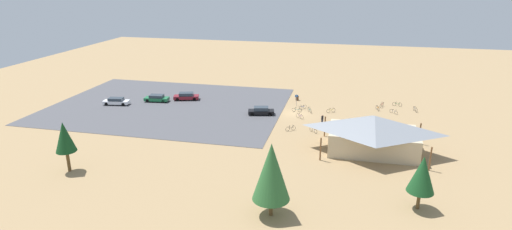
% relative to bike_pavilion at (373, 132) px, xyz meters
% --- Properties ---
extents(ground, '(160.00, 160.00, 0.00)m').
position_rel_bike_pavilion_xyz_m(ground, '(12.36, -14.03, -2.88)').
color(ground, '#9E7F56').
rests_on(ground, ground).
extents(parking_lot_asphalt, '(42.45, 32.12, 0.05)m').
position_rel_bike_pavilion_xyz_m(parking_lot_asphalt, '(36.04, -13.64, -2.85)').
color(parking_lot_asphalt, '#4C4C51').
rests_on(parking_lot_asphalt, ground).
extents(bike_pavilion, '(13.70, 8.97, 5.22)m').
position_rel_bike_pavilion_xyz_m(bike_pavilion, '(0.00, 0.00, 0.00)').
color(bike_pavilion, '#C6B28E').
rests_on(bike_pavilion, ground).
extents(trash_bin, '(0.60, 0.60, 0.90)m').
position_rel_bike_pavilion_xyz_m(trash_bin, '(13.10, -22.21, -2.43)').
color(trash_bin, brown).
rests_on(trash_bin, ground).
extents(lot_sign, '(0.56, 0.08, 2.20)m').
position_rel_bike_pavilion_xyz_m(lot_sign, '(12.80, -18.60, -1.47)').
color(lot_sign, '#99999E').
rests_on(lot_sign, ground).
extents(pine_center, '(2.44, 2.44, 6.42)m').
position_rel_bike_pavilion_xyz_m(pine_center, '(36.70, 14.30, 1.60)').
color(pine_center, brown).
rests_on(pine_center, ground).
extents(pine_far_east, '(2.75, 2.75, 5.92)m').
position_rel_bike_pavilion_xyz_m(pine_far_east, '(-4.06, 13.95, 1.06)').
color(pine_far_east, brown).
rests_on(pine_far_east, ground).
extents(pine_west, '(3.78, 3.78, 7.81)m').
position_rel_bike_pavilion_xyz_m(pine_west, '(10.57, 18.47, 1.94)').
color(pine_west, brown).
rests_on(pine_west, ground).
extents(bicycle_silver_yard_front, '(0.59, 1.65, 0.81)m').
position_rel_bike_pavilion_xyz_m(bicycle_silver_yard_front, '(-8.31, -19.93, -2.50)').
color(bicycle_silver_yard_front, black).
rests_on(bicycle_silver_yard_front, ground).
extents(bicycle_teal_edge_south, '(0.83, 1.64, 0.86)m').
position_rel_bike_pavilion_xyz_m(bicycle_teal_edge_south, '(10.00, -15.33, -2.49)').
color(bicycle_teal_edge_south, black).
rests_on(bicycle_teal_edge_south, ground).
extents(bicycle_red_yard_right, '(0.76, 1.62, 0.89)m').
position_rel_bike_pavilion_xyz_m(bicycle_red_yard_right, '(-2.65, -21.31, -2.48)').
color(bicycle_red_yard_right, black).
rests_on(bicycle_red_yard_right, ground).
extents(bicycle_white_near_sign, '(1.26, 1.20, 0.78)m').
position_rel_bike_pavilion_xyz_m(bicycle_white_near_sign, '(8.48, -5.62, -2.53)').
color(bicycle_white_near_sign, black).
rests_on(bicycle_white_near_sign, ground).
extents(bicycle_yellow_mid_cluster, '(1.50, 0.95, 0.83)m').
position_rel_bike_pavilion_xyz_m(bicycle_yellow_mid_cluster, '(6.32, -16.00, -2.50)').
color(bicycle_yellow_mid_cluster, black).
rests_on(bicycle_yellow_mid_cluster, ground).
extents(bicycle_purple_trailside, '(1.36, 1.08, 0.87)m').
position_rel_bike_pavilion_xyz_m(bicycle_purple_trailside, '(11.31, -11.64, -2.48)').
color(bicycle_purple_trailside, black).
rests_on(bicycle_purple_trailside, ground).
extents(bicycle_black_yard_left, '(1.46, 1.08, 0.86)m').
position_rel_bike_pavilion_xyz_m(bicycle_black_yard_left, '(11.99, -5.51, -2.49)').
color(bicycle_black_yard_left, black).
rests_on(bicycle_black_yard_left, ground).
extents(bicycle_orange_back_row, '(0.60, 1.73, 0.86)m').
position_rel_bike_pavilion_xyz_m(bicycle_orange_back_row, '(-1.79, -19.24, -2.50)').
color(bicycle_orange_back_row, black).
rests_on(bicycle_orange_back_row, ground).
extents(bicycle_green_yard_center, '(1.67, 0.56, 0.79)m').
position_rel_bike_pavilion_xyz_m(bicycle_green_yard_center, '(-5.47, -22.55, -2.52)').
color(bicycle_green_yard_center, black).
rests_on(bicycle_green_yard_center, ground).
extents(bicycle_blue_lone_west, '(1.12, 1.34, 0.83)m').
position_rel_bike_pavilion_xyz_m(bicycle_blue_lone_west, '(11.37, -16.82, -2.50)').
color(bicycle_blue_lone_west, black).
rests_on(bicycle_blue_lone_west, ground).
extents(bicycle_silver_by_bin, '(1.24, 1.19, 0.77)m').
position_rel_bike_pavilion_xyz_m(bicycle_silver_by_bin, '(-4.45, -17.87, -2.53)').
color(bicycle_silver_by_bin, black).
rests_on(bicycle_silver_by_bin, ground).
extents(bicycle_teal_edge_north, '(1.73, 0.48, 0.83)m').
position_rel_bike_pavilion_xyz_m(bicycle_teal_edge_north, '(12.24, -15.04, -2.51)').
color(bicycle_teal_edge_north, black).
rests_on(bicycle_teal_edge_north, ground).
extents(car_maroon_end_stall, '(5.09, 3.01, 1.43)m').
position_rel_bike_pavilion_xyz_m(car_maroon_end_stall, '(34.16, -17.63, -2.12)').
color(car_maroon_end_stall, maroon).
rests_on(car_maroon_end_stall, parking_lot_asphalt).
extents(car_black_front_row, '(4.73, 2.65, 1.37)m').
position_rel_bike_pavilion_xyz_m(car_black_front_row, '(18.10, -12.09, -2.15)').
color(car_black_front_row, black).
rests_on(car_black_front_row, parking_lot_asphalt).
extents(car_green_far_end, '(4.70, 2.29, 1.32)m').
position_rel_bike_pavilion_xyz_m(car_green_far_end, '(39.27, -15.29, -2.17)').
color(car_green_far_end, '#1E6B3D').
rests_on(car_green_far_end, parking_lot_asphalt).
extents(car_white_near_entry, '(4.93, 2.38, 1.32)m').
position_rel_bike_pavilion_xyz_m(car_white_near_entry, '(45.74, -11.73, -2.16)').
color(car_white_near_entry, white).
rests_on(car_white_near_entry, parking_lot_asphalt).
extents(visitor_at_bikes, '(0.36, 0.36, 1.66)m').
position_rel_bike_pavilion_xyz_m(visitor_at_bikes, '(7.41, -9.58, -2.01)').
color(visitor_at_bikes, '#2D3347').
rests_on(visitor_at_bikes, ground).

